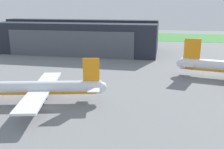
% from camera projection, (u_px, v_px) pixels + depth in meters
% --- Properties ---
extents(ground_plane, '(440.00, 440.00, 0.00)m').
position_uv_depth(ground_plane, '(47.00, 107.00, 65.40)').
color(ground_plane, slate).
extents(grass_field_strip, '(440.00, 56.00, 0.08)m').
position_uv_depth(grass_field_strip, '(129.00, 36.00, 216.59)').
color(grass_field_strip, '#40873D').
rests_on(grass_field_strip, ground_plane).
extents(maintenance_hangar, '(86.84, 36.83, 17.84)m').
position_uv_depth(maintenance_hangar, '(80.00, 36.00, 143.74)').
color(maintenance_hangar, '#232833').
rests_on(maintenance_hangar, ground_plane).
extents(airliner_near_right, '(36.14, 33.33, 12.18)m').
position_uv_depth(airliner_near_right, '(39.00, 88.00, 67.75)').
color(airliner_near_right, silver).
rests_on(airliner_near_right, ground_plane).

